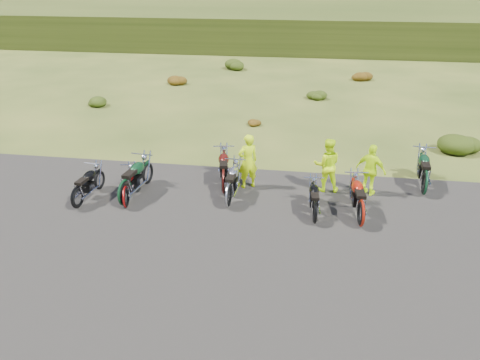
% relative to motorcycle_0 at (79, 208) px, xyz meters
% --- Properties ---
extents(ground, '(300.00, 300.00, 0.00)m').
position_rel_motorcycle_0_xyz_m(ground, '(4.64, -0.19, 0.00)').
color(ground, '#334517').
rests_on(ground, ground).
extents(gravel_pad, '(20.00, 12.00, 0.04)m').
position_rel_motorcycle_0_xyz_m(gravel_pad, '(4.64, -2.19, 0.00)').
color(gravel_pad, black).
rests_on(gravel_pad, ground).
extents(hill_slope, '(300.00, 45.97, 9.37)m').
position_rel_motorcycle_0_xyz_m(hill_slope, '(4.64, 49.81, 0.00)').
color(hill_slope, '#2F3D14').
rests_on(hill_slope, ground).
extents(shrub_1, '(1.03, 1.03, 0.61)m').
position_rel_motorcycle_0_xyz_m(shrub_1, '(-4.46, 11.11, 0.31)').
color(shrub_1, '#20370D').
rests_on(shrub_1, ground).
extents(shrub_2, '(1.30, 1.30, 0.77)m').
position_rel_motorcycle_0_xyz_m(shrub_2, '(-1.56, 16.41, 0.38)').
color(shrub_2, '#64300C').
rests_on(shrub_2, ground).
extents(shrub_3, '(1.56, 1.56, 0.92)m').
position_rel_motorcycle_0_xyz_m(shrub_3, '(1.34, 21.71, 0.46)').
color(shrub_3, '#20370D').
rests_on(shrub_3, ground).
extents(shrub_4, '(0.77, 0.77, 0.45)m').
position_rel_motorcycle_0_xyz_m(shrub_4, '(4.24, 9.01, 0.23)').
color(shrub_4, '#64300C').
rests_on(shrub_4, ground).
extents(shrub_5, '(1.03, 1.03, 0.61)m').
position_rel_motorcycle_0_xyz_m(shrub_5, '(7.14, 14.31, 0.31)').
color(shrub_5, '#20370D').
rests_on(shrub_5, ground).
extents(shrub_6, '(1.30, 1.30, 0.77)m').
position_rel_motorcycle_0_xyz_m(shrub_6, '(10.04, 19.61, 0.38)').
color(shrub_6, '#64300C').
rests_on(shrub_6, ground).
extents(shrub_7, '(1.56, 1.56, 0.92)m').
position_rel_motorcycle_0_xyz_m(shrub_7, '(12.94, 6.91, 0.46)').
color(shrub_7, '#20370D').
rests_on(shrub_7, ground).
extents(motorcycle_0, '(0.83, 2.05, 1.05)m').
position_rel_motorcycle_0_xyz_m(motorcycle_0, '(0.00, 0.00, 0.00)').
color(motorcycle_0, black).
rests_on(motorcycle_0, ground).
extents(motorcycle_1, '(0.98, 2.00, 1.00)m').
position_rel_motorcycle_0_xyz_m(motorcycle_1, '(1.44, 0.27, 0.00)').
color(motorcycle_1, maroon).
rests_on(motorcycle_1, ground).
extents(motorcycle_2, '(1.06, 2.43, 1.23)m').
position_rel_motorcycle_0_xyz_m(motorcycle_2, '(1.36, 0.42, 0.00)').
color(motorcycle_2, '#0D3218').
rests_on(motorcycle_2, ground).
extents(motorcycle_3, '(0.76, 2.18, 1.13)m').
position_rel_motorcycle_0_xyz_m(motorcycle_3, '(4.56, 0.78, 0.00)').
color(motorcycle_3, '#A3A3A7').
rests_on(motorcycle_3, ground).
extents(motorcycle_4, '(1.14, 2.37, 1.19)m').
position_rel_motorcycle_0_xyz_m(motorcycle_4, '(4.23, 1.71, 0.00)').
color(motorcycle_4, '#420E0B').
rests_on(motorcycle_4, ground).
extents(motorcycle_5, '(0.77, 1.94, 1.00)m').
position_rel_motorcycle_0_xyz_m(motorcycle_5, '(7.20, 0.15, 0.00)').
color(motorcycle_5, black).
rests_on(motorcycle_5, ground).
extents(motorcycle_6, '(0.94, 2.27, 1.16)m').
position_rel_motorcycle_0_xyz_m(motorcycle_6, '(8.50, 0.20, 0.00)').
color(motorcycle_6, maroon).
rests_on(motorcycle_6, ground).
extents(motorcycle_7, '(0.98, 2.38, 1.21)m').
position_rel_motorcycle_0_xyz_m(motorcycle_7, '(10.70, 2.59, 0.00)').
color(motorcycle_7, '#0D321B').
rests_on(motorcycle_7, ground).
extents(person_middle, '(0.81, 0.72, 1.86)m').
position_rel_motorcycle_0_xyz_m(person_middle, '(4.95, 2.27, 0.93)').
color(person_middle, '#CAF10C').
rests_on(person_middle, ground).
extents(person_right_a, '(0.93, 0.75, 1.80)m').
position_rel_motorcycle_0_xyz_m(person_right_a, '(7.53, 2.42, 0.90)').
color(person_right_a, '#CAF10C').
rests_on(person_right_a, ground).
extents(person_right_b, '(1.07, 0.86, 1.70)m').
position_rel_motorcycle_0_xyz_m(person_right_b, '(8.92, 2.33, 0.85)').
color(person_right_b, '#CAF10C').
rests_on(person_right_b, ground).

